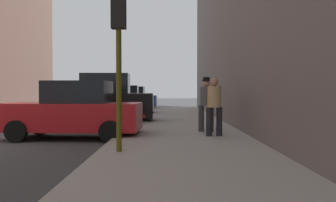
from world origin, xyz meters
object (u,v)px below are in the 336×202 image
(parked_black_suv, at_px, (101,101))
(pedestrian_in_tan_coat, at_px, (213,104))
(parked_blue_sedan, at_px, (128,99))
(pedestrian_with_beanie, at_px, (205,101))
(traffic_light, at_px, (117,33))
(parked_red_hatchback, at_px, (72,111))
(parked_silver_sedan, at_px, (118,101))
(fire_hydrant, at_px, (138,115))

(parked_black_suv, distance_m, pedestrian_in_tan_coat, 7.15)
(parked_blue_sedan, bearing_deg, pedestrian_with_beanie, -75.78)
(pedestrian_in_tan_coat, bearing_deg, traffic_light, -131.27)
(parked_red_hatchback, height_order, parked_silver_sedan, same)
(fire_hydrant, xyz_separation_m, pedestrian_in_tan_coat, (2.50, -3.88, 0.61))
(fire_hydrant, bearing_deg, parked_black_suv, 134.66)
(parked_silver_sedan, height_order, pedestrian_in_tan_coat, pedestrian_in_tan_coat)
(parked_red_hatchback, xyz_separation_m, fire_hydrant, (1.80, 3.31, -0.35))
(parked_red_hatchback, xyz_separation_m, pedestrian_with_beanie, (4.18, 0.59, 0.29))
(parked_black_suv, bearing_deg, traffic_light, -77.70)
(parked_blue_sedan, relative_size, fire_hydrant, 6.03)
(traffic_light, relative_size, pedestrian_in_tan_coat, 2.11)
(fire_hydrant, relative_size, pedestrian_in_tan_coat, 0.41)
(parked_red_hatchback, relative_size, pedestrian_with_beanie, 2.40)
(parked_blue_sedan, bearing_deg, traffic_light, -84.82)
(traffic_light, bearing_deg, parked_red_hatchback, 118.88)
(parked_silver_sedan, relative_size, parked_blue_sedan, 1.00)
(parked_black_suv, xyz_separation_m, parked_silver_sedan, (0.00, 6.05, -0.18))
(parked_blue_sedan, distance_m, pedestrian_in_tan_coat, 18.17)
(parked_red_hatchback, relative_size, parked_blue_sedan, 1.00)
(pedestrian_with_beanie, bearing_deg, traffic_light, -120.53)
(pedestrian_with_beanie, bearing_deg, parked_blue_sedan, 104.22)
(parked_red_hatchback, distance_m, pedestrian_in_tan_coat, 4.35)
(fire_hydrant, bearing_deg, parked_red_hatchback, -118.57)
(parked_black_suv, bearing_deg, parked_blue_sedan, 90.00)
(pedestrian_in_tan_coat, bearing_deg, parked_black_suv, 127.02)
(parked_red_hatchback, distance_m, fire_hydrant, 3.79)
(pedestrian_in_tan_coat, distance_m, pedestrian_with_beanie, 1.16)
(parked_red_hatchback, relative_size, parked_silver_sedan, 1.01)
(fire_hydrant, height_order, traffic_light, traffic_light)
(parked_black_suv, bearing_deg, pedestrian_with_beanie, -47.44)
(parked_black_suv, relative_size, parked_silver_sedan, 1.10)
(traffic_light, bearing_deg, pedestrian_in_tan_coat, 48.73)
(parked_blue_sedan, xyz_separation_m, fire_hydrant, (1.80, -13.77, -0.35))
(parked_black_suv, distance_m, traffic_light, 8.87)
(parked_black_suv, xyz_separation_m, pedestrian_with_beanie, (4.18, -4.55, 0.10))
(traffic_light, distance_m, pedestrian_with_beanie, 4.86)
(parked_silver_sedan, bearing_deg, parked_black_suv, -90.00)
(parked_red_hatchback, height_order, pedestrian_with_beanie, pedestrian_with_beanie)
(fire_hydrant, distance_m, pedestrian_with_beanie, 3.67)
(parked_red_hatchback, bearing_deg, fire_hydrant, 61.43)
(parked_red_hatchback, xyz_separation_m, parked_blue_sedan, (0.00, 17.08, 0.00))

